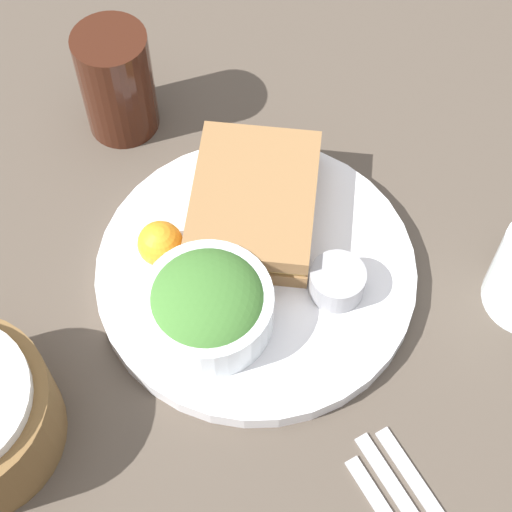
{
  "coord_description": "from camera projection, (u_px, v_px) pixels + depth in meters",
  "views": [
    {
      "loc": [
        -0.39,
        0.05,
        0.7
      ],
      "look_at": [
        0.0,
        0.0,
        0.04
      ],
      "focal_mm": 60.0,
      "sensor_mm": 36.0,
      "label": 1
    }
  ],
  "objects": [
    {
      "name": "sandwich",
      "position": [
        254.0,
        202.0,
        0.8
      ],
      "size": [
        0.17,
        0.15,
        0.04
      ],
      "color": "olive",
      "rests_on": "plate"
    },
    {
      "name": "dressing_cup",
      "position": [
        337.0,
        282.0,
        0.76
      ],
      "size": [
        0.05,
        0.05,
        0.03
      ],
      "primitive_type": "cylinder",
      "color": "#99999E",
      "rests_on": "plate"
    },
    {
      "name": "ground_plane",
      "position": [
        256.0,
        277.0,
        0.8
      ],
      "size": [
        4.0,
        4.0,
        0.0
      ],
      "primitive_type": "plane",
      "color": "#4C4238"
    },
    {
      "name": "drink_glass",
      "position": [
        117.0,
        83.0,
        0.84
      ],
      "size": [
        0.07,
        0.07,
        0.12
      ],
      "primitive_type": "cylinder",
      "color": "#38190F",
      "rests_on": "ground_plane"
    },
    {
      "name": "plate",
      "position": [
        256.0,
        272.0,
        0.79
      ],
      "size": [
        0.3,
        0.3,
        0.02
      ],
      "primitive_type": "cylinder",
      "color": "silver",
      "rests_on": "ground_plane"
    },
    {
      "name": "salad_bowl",
      "position": [
        208.0,
        305.0,
        0.73
      ],
      "size": [
        0.11,
        0.11,
        0.06
      ],
      "color": "white",
      "rests_on": "plate"
    },
    {
      "name": "orange_wedge",
      "position": [
        160.0,
        244.0,
        0.77
      ],
      "size": [
        0.04,
        0.04,
        0.04
      ],
      "primitive_type": "sphere",
      "color": "orange",
      "rests_on": "plate"
    }
  ]
}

